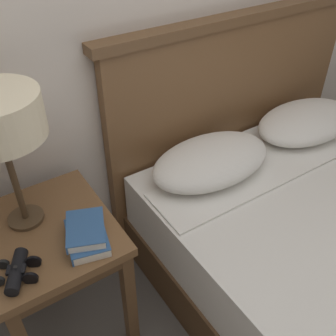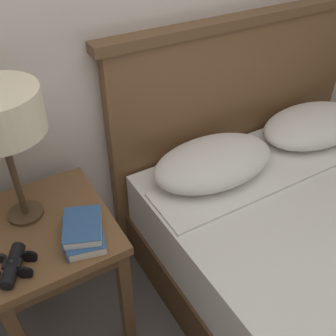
{
  "view_description": "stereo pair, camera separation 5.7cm",
  "coord_description": "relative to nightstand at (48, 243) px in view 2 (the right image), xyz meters",
  "views": [
    {
      "loc": [
        -0.68,
        -0.29,
        1.67
      ],
      "look_at": [
        -0.02,
        0.72,
        0.73
      ],
      "focal_mm": 42.0,
      "sensor_mm": 36.0,
      "label": 1
    },
    {
      "loc": [
        -0.63,
        -0.32,
        1.67
      ],
      "look_at": [
        -0.02,
        0.72,
        0.73
      ],
      "focal_mm": 42.0,
      "sensor_mm": 36.0,
      "label": 2
    }
  ],
  "objects": [
    {
      "name": "nightstand",
      "position": [
        0.0,
        0.0,
        0.0
      ],
      "size": [
        0.47,
        0.52,
        0.63
      ],
      "color": "brown",
      "rests_on": "ground_plane"
    },
    {
      "name": "book_on_nightstand",
      "position": [
        0.1,
        -0.14,
        0.11
      ],
      "size": [
        0.17,
        0.22,
        0.04
      ],
      "color": "silver",
      "rests_on": "nightstand"
    },
    {
      "name": "book_stacked_on_top",
      "position": [
        0.11,
        -0.13,
        0.15
      ],
      "size": [
        0.18,
        0.21,
        0.03
      ],
      "color": "silver",
      "rests_on": "book_on_nightstand"
    },
    {
      "name": "binoculars_pair",
      "position": [
        -0.14,
        -0.15,
        0.12
      ],
      "size": [
        0.16,
        0.16,
        0.05
      ],
      "color": "black",
      "rests_on": "nightstand"
    }
  ]
}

